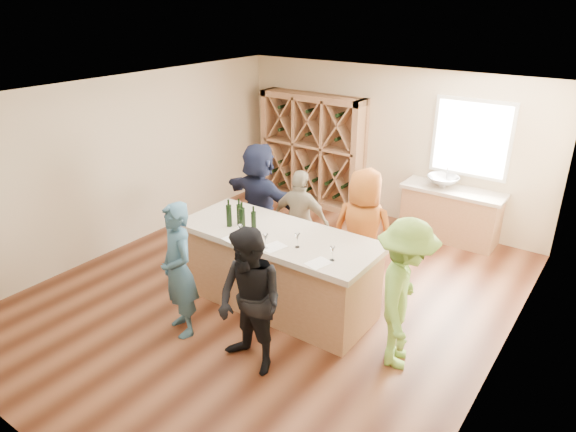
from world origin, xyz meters
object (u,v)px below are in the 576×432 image
Objects in this scene: person_near_left at (178,270)px; person_far_mid at (301,222)px; sink at (443,181)px; wine_bottle_c at (239,215)px; person_far_right at (363,233)px; tasting_counter_base at (278,272)px; wine_bottle_b at (229,216)px; person_server at (404,295)px; person_far_left at (260,200)px; wine_bottle_d at (242,220)px; wine_bottle_e at (254,222)px; person_near_right at (250,302)px; wine_rack at (312,150)px.

person_far_mid is at bearing 105.14° from person_near_left.
person_near_left reaches higher than sink.
person_far_right reaches higher than wine_bottle_c.
wine_bottle_c is 0.15× the size of person_far_right.
tasting_counter_base is 1.09m from person_far_mid.
person_server reaches higher than wine_bottle_b.
person_far_left is at bearing -14.65° from person_far_mid.
wine_bottle_d is 0.19× the size of person_server.
person_server is 0.97× the size of person_far_right.
wine_bottle_c is 1.71m from person_far_right.
sink is 0.31× the size of person_near_left.
person_far_mid reaches higher than sink.
tasting_counter_base is 1.66m from person_far_left.
person_near_left is at bearing 74.03° from person_far_mid.
wine_bottle_b is 1.32m from person_far_mid.
wine_bottle_c is at bearing 167.76° from wine_bottle_e.
person_server is (0.86, -3.56, -0.12)m from sink.
wine_bottle_d is at bearing 99.89° from person_near_left.
wine_bottle_d is 0.21× the size of person_far_mid.
wine_bottle_d is 1.57m from person_far_left.
wine_bottle_d reaches higher than wine_bottle_e.
person_near_right is (-0.46, -4.61, -0.16)m from sink.
wine_rack is 0.85× the size of tasting_counter_base.
person_near_right is at bearing -53.09° from wine_bottle_e.
wine_bottle_b is 0.17× the size of person_near_left.
person_near_left is 0.94× the size of person_far_right.
sink is 0.30× the size of person_server.
person_near_right is 2.19m from person_far_right.
person_near_left is at bearing -103.25° from wine_bottle_d.
person_near_right reaches higher than person_far_mid.
sink reaches higher than tasting_counter_base.
person_near_left is at bearing 93.96° from person_server.
wine_rack is at bearing 116.41° from tasting_counter_base.
sink is 2.74m from person_far_mid.
person_near_right is 0.93× the size of person_far_right.
person_near_right reaches higher than wine_bottle_d.
person_far_left is at bearing 120.13° from wine_bottle_d.
wine_bottle_c is at bearing 28.49° from person_far_right.
person_far_right is (-1.10, 1.12, 0.02)m from person_server.
wine_bottle_c reaches higher than tasting_counter_base.
person_far_right is at bearing 93.48° from person_near_right.
wine_bottle_e is at bearing 70.86° from person_server.
wine_bottle_d is (-0.40, -0.24, 0.75)m from tasting_counter_base.
person_far_right reaches higher than person_near_left.
wine_bottle_b is 0.17× the size of person_server.
wine_bottle_d is at bearing 78.17° from person_far_mid.
person_far_mid is (-2.16, 1.16, -0.09)m from person_server.
sink is at bearing 69.21° from wine_bottle_d.
tasting_counter_base is 1.00m from wine_bottle_b.
person_far_left reaches higher than person_far_mid.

